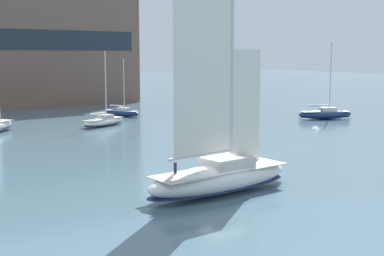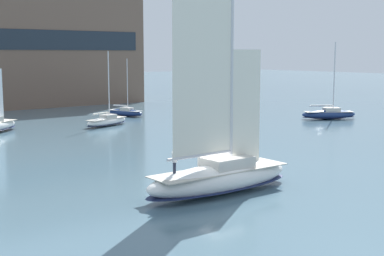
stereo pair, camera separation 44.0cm
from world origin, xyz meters
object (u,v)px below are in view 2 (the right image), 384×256
Objects in this scene: sailboat_moored_far_slip at (125,112)px; sailboat_moored_outer_mooring at (329,114)px; sailboat_moored_near_marina at (107,121)px; sailboat_main at (220,174)px.

sailboat_moored_outer_mooring is at bearing -45.24° from sailboat_moored_far_slip.
sailboat_moored_far_slip is at bearing 134.76° from sailboat_moored_outer_mooring.
sailboat_moored_near_marina is 10.77m from sailboat_moored_far_slip.
sailboat_main is at bearing -112.99° from sailboat_moored_far_slip.
sailboat_moored_outer_mooring reaches higher than sailboat_moored_near_marina.
sailboat_moored_far_slip is (7.40, 7.83, -0.07)m from sailboat_moored_near_marina.
sailboat_moored_near_marina reaches higher than sailboat_moored_far_slip.
sailboat_moored_outer_mooring is at bearing 28.60° from sailboat_main.
sailboat_main is 1.47× the size of sailboat_moored_outer_mooring.
sailboat_moored_far_slip is 0.78× the size of sailboat_moored_outer_mooring.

